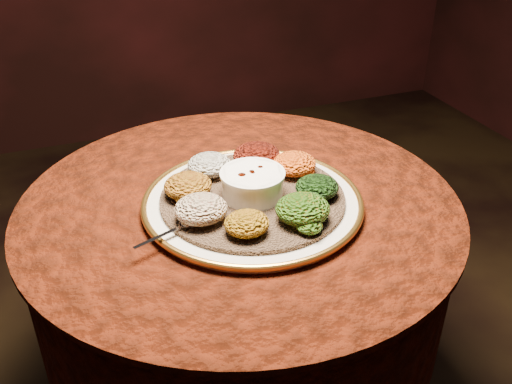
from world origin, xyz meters
name	(u,v)px	position (x,y,z in m)	size (l,w,h in m)	color
table	(241,264)	(0.00, 0.00, 0.55)	(0.96, 0.96, 0.73)	black
platter	(253,202)	(0.02, -0.04, 0.75)	(0.59, 0.59, 0.02)	silver
injera	(253,198)	(0.02, -0.04, 0.76)	(0.39, 0.39, 0.01)	brown
stew_bowl	(252,182)	(0.02, -0.04, 0.79)	(0.14, 0.14, 0.06)	white
spoon	(184,225)	(-0.15, -0.10, 0.77)	(0.14, 0.06, 0.01)	silver
portion_ayib	(209,165)	(-0.04, 0.08, 0.79)	(0.10, 0.09, 0.05)	silver
portion_kitfo	(257,155)	(0.07, 0.08, 0.79)	(0.11, 0.10, 0.05)	black
portion_tikil	(294,164)	(0.14, 0.02, 0.79)	(0.10, 0.09, 0.05)	#AE640E
portion_gomen	(317,187)	(0.14, -0.09, 0.78)	(0.09, 0.09, 0.04)	black
portion_mixveg	(303,209)	(0.07, -0.16, 0.79)	(0.11, 0.10, 0.05)	#9C350A
portion_kik	(247,223)	(-0.04, -0.16, 0.78)	(0.09, 0.08, 0.04)	#A6640E
portion_timatim	(201,209)	(-0.11, -0.09, 0.79)	(0.10, 0.10, 0.05)	maroon
portion_shiro	(188,186)	(-0.11, 0.01, 0.79)	(0.10, 0.10, 0.05)	#986212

